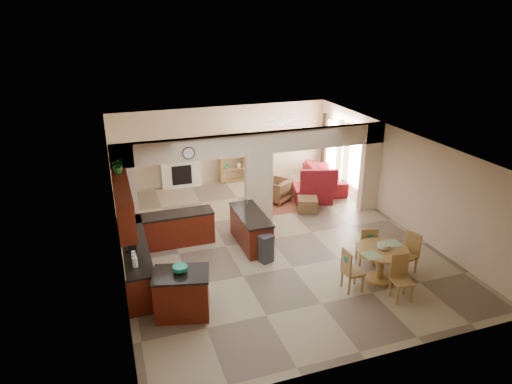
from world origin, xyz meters
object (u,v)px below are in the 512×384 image
object	(u,v)px
kitchen_island	(182,294)
dining_table	(381,260)
armchair	(277,190)
sofa	(324,177)

from	to	relation	value
kitchen_island	dining_table	distance (m)	4.62
dining_table	armchair	xyz separation A→B (m)	(-0.53, 5.31, -0.16)
kitchen_island	sofa	distance (m)	8.52
dining_table	kitchen_island	bearing A→B (deg)	177.42
kitchen_island	sofa	bearing A→B (deg)	57.13
kitchen_island	armchair	world-z (taller)	kitchen_island
dining_table	sofa	distance (m)	6.25
sofa	armchair	size ratio (longest dim) A/B	3.05
kitchen_island	sofa	world-z (taller)	kitchen_island
kitchen_island	armchair	xyz separation A→B (m)	(4.09, 5.11, -0.12)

